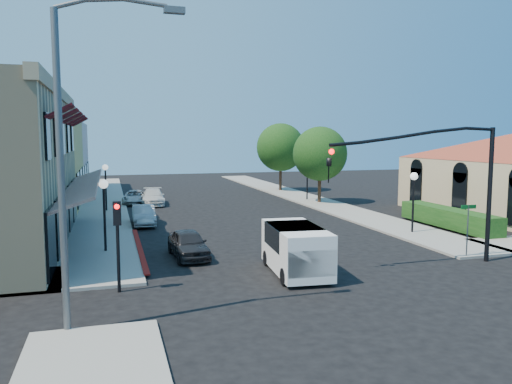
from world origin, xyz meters
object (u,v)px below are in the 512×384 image
object	(u,v)px
secondary_signal	(117,229)
parked_car_d	(135,197)
street_tree_b	(281,147)
street_tree_a	(320,154)
cobra_streetlight	(73,148)
parked_car_c	(153,197)
signal_mast_arm	(450,172)
parked_car_a	(188,244)
street_name_sign	(468,222)
parked_car_b	(144,215)
white_van	(296,247)
lamppost_left_near	(104,197)
lamppost_right_near	(414,187)
lamppost_left_far	(105,176)
lamppost_right_far	(307,170)

from	to	relation	value
secondary_signal	parked_car_d	distance (m)	24.72
parked_car_d	street_tree_b	bearing A→B (deg)	29.31
street_tree_a	cobra_streetlight	size ratio (longest dim) A/B	0.70
street_tree_a	parked_car_c	bearing A→B (deg)	167.56
signal_mast_arm	parked_car_a	world-z (taller)	signal_mast_arm
street_name_sign	parked_car_d	xyz separation A→B (m)	(-13.70, 23.80, -1.13)
signal_mast_arm	parked_car_b	distance (m)	18.67
parked_car_d	street_name_sign	bearing A→B (deg)	-52.57
secondary_signal	parked_car_b	world-z (taller)	secondary_signal
street_tree_b	parked_car_d	size ratio (longest dim) A/B	1.71
parked_car_b	street_tree_a	bearing A→B (deg)	24.44
street_tree_b	parked_car_c	world-z (taller)	street_tree_b
cobra_streetlight	white_van	size ratio (longest dim) A/B	2.05
lamppost_left_near	lamppost_right_near	size ratio (longest dim) A/B	1.00
street_tree_b	parked_car_c	bearing A→B (deg)	-152.76
signal_mast_arm	parked_car_c	world-z (taller)	signal_mast_arm
cobra_streetlight	parked_car_a	xyz separation A→B (m)	(4.35, 8.00, -4.63)
cobra_streetlight	parked_car_b	bearing A→B (deg)	80.34
cobra_streetlight	parked_car_d	size ratio (longest dim) A/B	2.27
street_name_sign	lamppost_right_near	size ratio (longest dim) A/B	0.70
street_name_sign	lamppost_right_near	world-z (taller)	lamppost_right_near
lamppost_left_near	street_name_sign	bearing A→B (deg)	-19.93
white_van	parked_car_c	bearing A→B (deg)	99.35
signal_mast_arm	lamppost_left_far	world-z (taller)	signal_mast_arm
parked_car_b	parked_car_d	bearing A→B (deg)	90.47
parked_car_d	parked_car_b	bearing A→B (deg)	-82.49
lamppost_left_near	parked_car_c	bearing A→B (deg)	77.72
street_tree_a	parked_car_d	distance (m)	15.94
street_tree_a	lamppost_right_near	bearing A→B (deg)	-91.23
lamppost_left_far	lamppost_right_near	size ratio (longest dim) A/B	1.00
parked_car_b	street_tree_b	bearing A→B (deg)	48.49
street_tree_a	parked_car_a	distance (m)	21.30
lamppost_left_far	white_van	distance (m)	21.46
parked_car_a	signal_mast_arm	bearing A→B (deg)	-25.87
lamppost_left_near	parked_car_d	bearing A→B (deg)	82.72
street_tree_b	parked_car_c	xyz separation A→B (m)	(-13.60, -7.00, -3.90)
lamppost_left_near	lamppost_right_far	world-z (taller)	same
secondary_signal	street_tree_b	bearing A→B (deg)	61.23
street_tree_a	parked_car_b	distance (m)	16.80
lamppost_right_far	street_tree_b	bearing A→B (deg)	87.85
street_tree_b	lamppost_left_near	bearing A→B (deg)	-125.79
secondary_signal	lamppost_right_near	world-z (taller)	lamppost_right_near
lamppost_left_near	lamppost_right_near	distance (m)	17.00
street_tree_b	parked_car_a	bearing A→B (deg)	-117.61
street_name_sign	street_tree_b	bearing A→B (deg)	87.50
lamppost_right_far	parked_car_a	distance (m)	22.48
street_tree_b	signal_mast_arm	distance (m)	30.65
lamppost_right_near	parked_car_d	xyz separation A→B (m)	(-14.70, 18.00, -2.17)
white_van	parked_car_a	world-z (taller)	white_van
lamppost_right_near	parked_car_c	size ratio (longest dim) A/B	0.80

